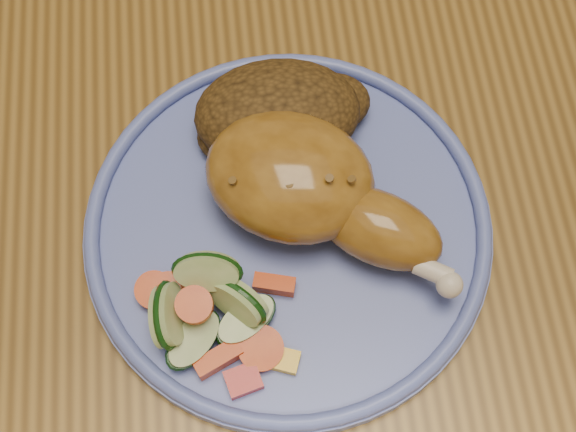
{
  "coord_description": "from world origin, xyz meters",
  "views": [
    {
      "loc": [
        -0.1,
        -0.27,
        1.24
      ],
      "look_at": [
        -0.07,
        -0.07,
        0.78
      ],
      "focal_mm": 50.0,
      "sensor_mm": 36.0,
      "label": 1
    }
  ],
  "objects": [
    {
      "name": "rice_pilaf",
      "position": [
        -0.07,
        0.0,
        0.78
      ],
      "size": [
        0.12,
        0.08,
        0.05
      ],
      "color": "#4A3212",
      "rests_on": "plate"
    },
    {
      "name": "plate_rim",
      "position": [
        -0.07,
        -0.07,
        0.77
      ],
      "size": [
        0.26,
        0.26,
        0.01
      ],
      "primitive_type": "torus",
      "color": "#5565B4",
      "rests_on": "plate"
    },
    {
      "name": "dining_table",
      "position": [
        0.0,
        0.0,
        0.67
      ],
      "size": [
        0.9,
        1.4,
        0.75
      ],
      "color": "brown",
      "rests_on": "ground"
    },
    {
      "name": "vegetable_pile",
      "position": [
        -0.13,
        -0.13,
        0.78
      ],
      "size": [
        0.1,
        0.09,
        0.05
      ],
      "color": "#A50A05",
      "rests_on": "plate"
    },
    {
      "name": "plate",
      "position": [
        -0.07,
        -0.07,
        0.76
      ],
      "size": [
        0.26,
        0.26,
        0.01
      ],
      "primitive_type": "cylinder",
      "color": "#5565B4",
      "rests_on": "dining_table"
    },
    {
      "name": "ground",
      "position": [
        0.0,
        0.0,
        0.0
      ],
      "size": [
        4.0,
        4.0,
        0.0
      ],
      "primitive_type": "plane",
      "color": "brown",
      "rests_on": "ground"
    },
    {
      "name": "chicken_leg",
      "position": [
        -0.06,
        -0.06,
        0.79
      ],
      "size": [
        0.17,
        0.15,
        0.06
      ],
      "color": "#96661F",
      "rests_on": "plate"
    }
  ]
}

